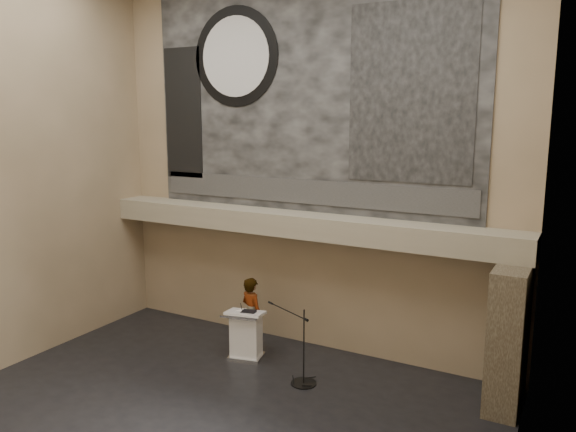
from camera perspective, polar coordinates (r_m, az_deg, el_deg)
The scene contains 19 objects.
floor at distance 10.78m, azimuth -8.76°, elevation -19.80°, with size 10.00×10.00×0.00m, color black.
wall_back at distance 12.76m, azimuth 1.74°, elevation 5.21°, with size 10.00×0.02×8.50m, color #847153.
wall_left at distance 13.09m, azimuth -26.98°, elevation 4.22°, with size 0.02×8.00×8.50m, color #847153.
wall_right at distance 7.45m, azimuth 22.37°, elevation 0.74°, with size 0.02×8.00×8.50m, color #847153.
soffit at distance 12.60m, azimuth 0.88°, elevation -0.83°, with size 10.00×0.80×0.50m, color gray.
sprinkler_left at distance 13.42m, azimuth -5.27°, elevation -1.40°, with size 0.04×0.04×0.06m, color #B2893D.
sprinkler_right at distance 11.86m, azimuth 8.90°, elevation -3.05°, with size 0.04×0.04×0.06m, color #B2893D.
banner at distance 12.69m, azimuth 1.71°, elevation 11.73°, with size 8.00×0.05×5.00m, color black.
banner_text_strip at distance 12.77m, azimuth 1.58°, elevation 2.50°, with size 7.76×0.02×0.55m, color #303030.
banner_clock_rim at distance 13.63m, azimuth -5.35°, elevation 15.81°, with size 2.30×2.30×0.02m, color black.
banner_clock_face at distance 13.62m, azimuth -5.40°, elevation 15.81°, with size 1.84×1.84×0.02m, color silver.
banner_building_print at distance 11.75m, azimuth 12.33°, elevation 12.10°, with size 2.60×0.02×3.60m, color black.
banner_brick_print at distance 14.53m, azimuth -10.58°, elevation 10.21°, with size 1.10×0.02×3.20m, color black.
stone_pier at distance 11.28m, azimuth 21.48°, elevation -11.41°, with size 0.60×1.40×2.70m, color #3F3527.
lectern at distance 12.78m, azimuth -4.28°, elevation -11.94°, with size 0.91×0.73×1.14m.
binder at distance 12.50m, azimuth -4.02°, elevation -9.68°, with size 0.30×0.24×0.04m, color black.
papers at distance 12.61m, azimuth -4.62°, elevation -9.58°, with size 0.20×0.28×0.01m, color white.
speaker_person at distance 13.03m, azimuth -3.70°, elevation -9.96°, with size 0.64×0.42×1.75m, color white.
mic_stand at distance 11.80m, azimuth 1.47°, elevation -15.59°, with size 1.39×0.79×1.58m.
Camera 1 is at (5.80, -7.32, 5.39)m, focal length 35.00 mm.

